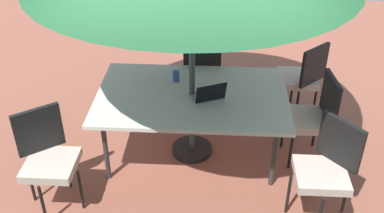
{
  "coord_description": "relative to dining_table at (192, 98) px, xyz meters",
  "views": [
    {
      "loc": [
        -0.25,
        4.02,
        3.22
      ],
      "look_at": [
        0.0,
        0.0,
        0.6
      ],
      "focal_mm": 42.93,
      "sensor_mm": 36.0,
      "label": 1
    }
  ],
  "objects": [
    {
      "name": "chair_south",
      "position": [
        -0.06,
        -0.85,
        -0.15
      ],
      "size": [
        0.48,
        0.49,
        0.98
      ],
      "rotation": [
        0.0,
        0.0,
        0.12
      ],
      "color": "beige",
      "rests_on": "ground_plane"
    },
    {
      "name": "chair_southwest",
      "position": [
        -1.26,
        -0.82,
        -0.15
      ],
      "size": [
        0.59,
        0.59,
        0.98
      ],
      "rotation": [
        0.0,
        0.0,
        0.76
      ],
      "color": "beige",
      "rests_on": "ground_plane"
    },
    {
      "name": "chair_northeast",
      "position": [
        1.28,
        0.84,
        -0.15
      ],
      "size": [
        0.58,
        0.58,
        0.98
      ],
      "rotation": [
        0.0,
        0.0,
        3.78
      ],
      "color": "beige",
      "rests_on": "ground_plane"
    },
    {
      "name": "chair_west",
      "position": [
        -1.27,
        0.0,
        -0.15
      ],
      "size": [
        0.48,
        0.47,
        0.98
      ],
      "rotation": [
        0.0,
        0.0,
        1.69
      ],
      "color": "beige",
      "rests_on": "ground_plane"
    },
    {
      "name": "cup",
      "position": [
        0.19,
        -0.27,
        0.1
      ],
      "size": [
        0.07,
        0.07,
        0.12
      ],
      "primitive_type": "cylinder",
      "color": "#334C99",
      "rests_on": "dining_table"
    },
    {
      "name": "dining_table",
      "position": [
        0.0,
        0.0,
        0.0
      ],
      "size": [
        1.97,
        1.27,
        0.75
      ],
      "color": "silver",
      "rests_on": "ground_plane"
    },
    {
      "name": "chair_northwest",
      "position": [
        -1.25,
        0.83,
        -0.15
      ],
      "size": [
        0.59,
        0.59,
        0.98
      ],
      "rotation": [
        0.0,
        0.0,
        2.3
      ],
      "color": "beige",
      "rests_on": "ground_plane"
    },
    {
      "name": "ground_plane",
      "position": [
        0.0,
        0.0,
        -0.71
      ],
      "size": [
        10.0,
        10.0,
        0.02
      ],
      "primitive_type": "cube",
      "color": "#935442"
    },
    {
      "name": "laptop",
      "position": [
        -0.17,
        0.09,
        0.09
      ],
      "size": [
        0.39,
        0.35,
        0.21
      ],
      "rotation": [
        0.0,
        0.0,
        0.42
      ],
      "color": "gray",
      "rests_on": "dining_table"
    }
  ]
}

